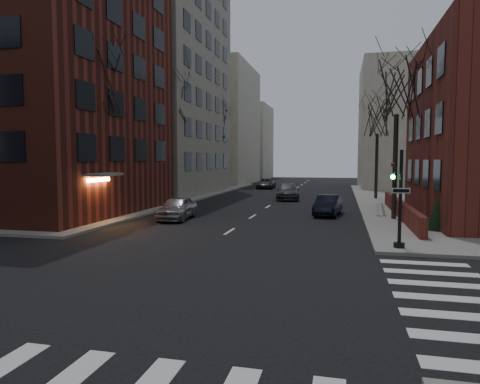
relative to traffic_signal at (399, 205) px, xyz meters
name	(u,v)px	position (x,y,z in m)	size (l,w,h in m)	color
ground	(107,310)	(-7.94, -8.99, -1.91)	(160.00, 160.00, 0.00)	black
sidewalk_far_left	(14,193)	(-36.94, 21.01, -1.83)	(44.00, 44.00, 0.15)	gray
building_left_brick	(29,83)	(-23.44, 7.51, 7.09)	(15.00, 15.00, 18.00)	maroon
building_left_tan	(130,65)	(-24.94, 25.01, 12.09)	(18.00, 18.00, 28.00)	#9F9383
low_wall_right	(400,209)	(1.36, 10.01, -1.26)	(0.35, 16.00, 1.00)	maroon
building_distant_la	(207,126)	(-22.94, 46.01, 7.09)	(14.00, 16.00, 18.00)	beige
building_distant_ra	(417,126)	(7.06, 41.01, 6.09)	(14.00, 14.00, 16.00)	beige
building_distant_lb	(243,143)	(-20.94, 63.01, 5.09)	(10.00, 12.00, 14.00)	beige
traffic_signal	(399,205)	(0.00, 0.00, 0.00)	(0.76, 0.44, 4.00)	black
tree_left_a	(96,81)	(-16.74, 5.01, 6.56)	(4.18, 4.18, 10.26)	#2D231C
tree_left_b	(173,100)	(-16.74, 17.01, 7.00)	(4.40, 4.40, 10.80)	#2D231C
tree_left_c	(218,123)	(-16.74, 31.01, 6.12)	(3.96, 3.96, 9.72)	#2D231C
tree_right_a	(397,88)	(0.86, 9.01, 6.12)	(3.96, 3.96, 9.72)	#2D231C
tree_right_b	(378,117)	(0.86, 23.01, 5.68)	(3.74, 3.74, 9.18)	#2D231C
streetlamp_near	(161,153)	(-16.14, 13.01, 2.33)	(0.36, 0.36, 6.28)	black
streetlamp_far	(227,155)	(-16.14, 33.01, 2.33)	(0.36, 0.36, 6.28)	black
parked_sedan	(328,205)	(-3.13, 10.81, -1.23)	(1.43, 4.10, 1.35)	black
car_lane_silver	(177,208)	(-12.27, 6.58, -1.18)	(1.72, 4.28, 1.46)	gray
car_lane_gray	(288,191)	(-7.14, 21.49, -1.16)	(2.10, 5.17, 1.50)	#38383C
car_lane_far	(266,183)	(-11.73, 35.94, -1.25)	(2.19, 4.75, 1.32)	#414045
sandwich_board	(380,209)	(0.18, 10.21, -1.34)	(0.37, 0.52, 0.84)	white
evergreen_shrub	(439,212)	(2.56, 5.01, -0.81)	(1.14, 1.14, 1.89)	black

